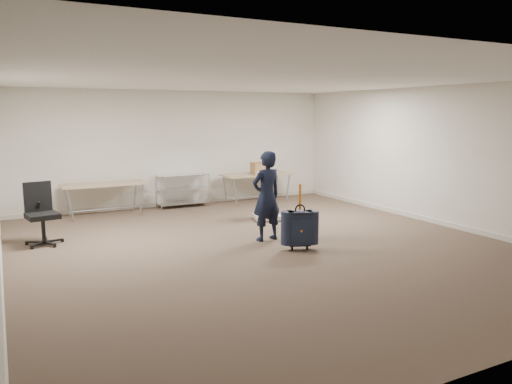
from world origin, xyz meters
TOP-DOWN VIEW (x-y plane):
  - ground at (0.00, 0.00)m, footprint 9.00×9.00m
  - room_shell at (0.00, 1.38)m, footprint 8.00×9.00m
  - folding_table_left at (-1.90, 3.95)m, footprint 1.80×0.75m
  - folding_table_right at (1.90, 3.95)m, footprint 1.80×0.75m
  - wire_shelf at (0.00, 4.20)m, footprint 1.22×0.47m
  - person at (0.26, 0.42)m, footprint 0.63×0.46m
  - suitcase at (0.43, -0.42)m, footprint 0.46×0.36m
  - office_chair at (-3.32, 1.95)m, footprint 0.65×0.65m
  - equipment_cart at (1.11, 1.94)m, footprint 0.68×0.68m
  - cardboard_box at (1.95, 3.90)m, footprint 0.40×0.30m

SIDE VIEW (x-z plane):
  - ground at x=0.00m, z-range 0.00..0.00m
  - room_shell at x=0.00m, z-range -4.45..4.55m
  - equipment_cart at x=1.11m, z-range -0.24..0.78m
  - office_chair at x=-3.32m, z-range -0.21..0.86m
  - suitcase at x=0.43m, z-range -0.18..0.93m
  - wire_shelf at x=0.00m, z-range 0.04..0.84m
  - folding_table_left at x=-1.90m, z-range 0.31..1.04m
  - folding_table_right at x=1.90m, z-range 0.31..1.04m
  - person at x=0.26m, z-range 0.00..1.60m
  - cardboard_box at x=1.95m, z-range 0.73..1.03m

